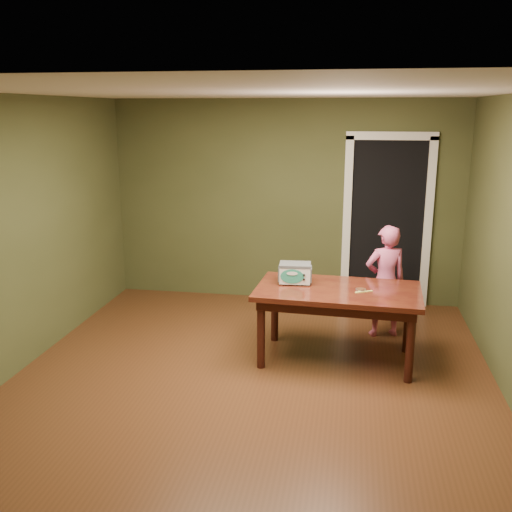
% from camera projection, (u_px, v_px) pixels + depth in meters
% --- Properties ---
extents(floor, '(5.00, 5.00, 0.00)m').
position_uv_depth(floor, '(251.00, 381.00, 5.31)').
color(floor, '#512B17').
rests_on(floor, ground).
extents(room_shell, '(4.52, 5.02, 2.61)m').
position_uv_depth(room_shell, '(251.00, 200.00, 4.88)').
color(room_shell, '#454927').
rests_on(room_shell, ground).
extents(doorway, '(1.10, 0.66, 2.25)m').
position_uv_depth(doorway, '(386.00, 220.00, 7.49)').
color(doorway, black).
rests_on(doorway, ground).
extents(dining_table, '(1.65, 0.99, 0.75)m').
position_uv_depth(dining_table, '(338.00, 298.00, 5.62)').
color(dining_table, '#37100C').
rests_on(dining_table, floor).
extents(toy_oven, '(0.35, 0.25, 0.21)m').
position_uv_depth(toy_oven, '(295.00, 272.00, 5.76)').
color(toy_oven, '#4C4F54').
rests_on(toy_oven, dining_table).
extents(baking_pan, '(0.10, 0.10, 0.02)m').
position_uv_depth(baking_pan, '(361.00, 290.00, 5.53)').
color(baking_pan, silver).
rests_on(baking_pan, dining_table).
extents(spatula, '(0.17, 0.10, 0.01)m').
position_uv_depth(spatula, '(364.00, 292.00, 5.49)').
color(spatula, '#D7D65D').
rests_on(spatula, dining_table).
extents(child, '(0.53, 0.43, 1.26)m').
position_uv_depth(child, '(385.00, 281.00, 6.26)').
color(child, '#D85989').
rests_on(child, floor).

